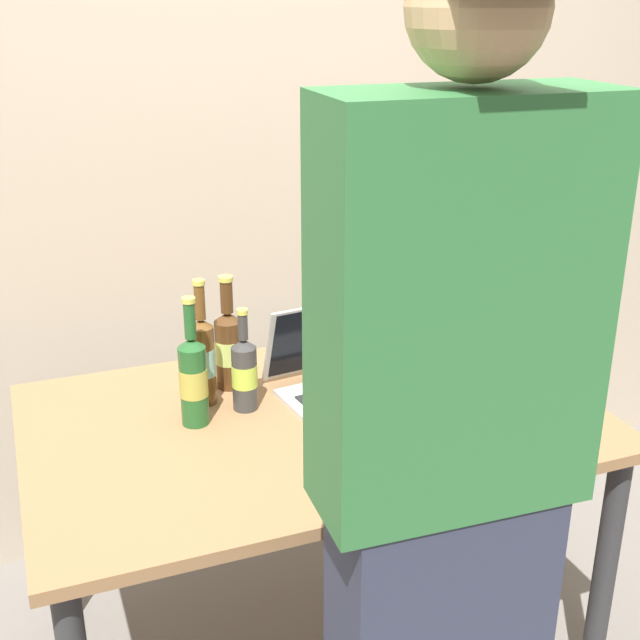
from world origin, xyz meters
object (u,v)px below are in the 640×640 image
(beer_bottle_amber, at_px, (229,346))
(person_figure, at_px, (446,502))
(beer_bottle_dark, at_px, (244,372))
(laptop, at_px, (345,372))
(coffee_mug, at_px, (353,332))
(beer_bottle_green, at_px, (193,378))
(beer_bottle_brown, at_px, (203,358))

(beer_bottle_amber, height_order, person_figure, person_figure)
(beer_bottle_amber, height_order, beer_bottle_dark, beer_bottle_amber)
(laptop, distance_m, beer_bottle_dark, 0.28)
(person_figure, height_order, coffee_mug, person_figure)
(person_figure, xyz_separation_m, coffee_mug, (0.29, 1.06, -0.15))
(beer_bottle_amber, bearing_deg, beer_bottle_dark, -88.90)
(beer_bottle_green, distance_m, coffee_mug, 0.62)
(laptop, height_order, beer_bottle_dark, beer_bottle_dark)
(coffee_mug, bearing_deg, person_figure, -105.37)
(beer_bottle_green, bearing_deg, laptop, 5.54)
(coffee_mug, bearing_deg, laptop, -117.74)
(beer_bottle_brown, bearing_deg, person_figure, -76.45)
(coffee_mug, bearing_deg, beer_bottle_green, -151.39)
(beer_bottle_amber, distance_m, coffee_mug, 0.44)
(beer_bottle_dark, height_order, person_figure, person_figure)
(beer_bottle_brown, distance_m, coffee_mug, 0.54)
(beer_bottle_green, xyz_separation_m, coffee_mug, (0.54, 0.30, -0.08))
(beer_bottle_brown, bearing_deg, beer_bottle_amber, 39.38)
(beer_bottle_brown, relative_size, person_figure, 0.18)
(coffee_mug, bearing_deg, beer_bottle_brown, -158.12)
(beer_bottle_brown, xyz_separation_m, beer_bottle_amber, (0.09, 0.07, -0.01))
(laptop, relative_size, beer_bottle_amber, 1.28)
(beer_bottle_brown, bearing_deg, coffee_mug, 21.88)
(beer_bottle_green, distance_m, person_figure, 0.80)
(beer_bottle_brown, relative_size, beer_bottle_green, 1.02)
(laptop, xyz_separation_m, coffee_mug, (0.14, 0.26, -0.00))
(person_figure, distance_m, coffee_mug, 1.11)
(laptop, distance_m, beer_bottle_green, 0.42)
(beer_bottle_amber, bearing_deg, beer_bottle_brown, -140.62)
(laptop, xyz_separation_m, beer_bottle_amber, (-0.28, 0.13, 0.07))
(beer_bottle_brown, xyz_separation_m, beer_bottle_green, (-0.05, -0.10, -0.00))
(beer_bottle_amber, bearing_deg, person_figure, -82.55)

